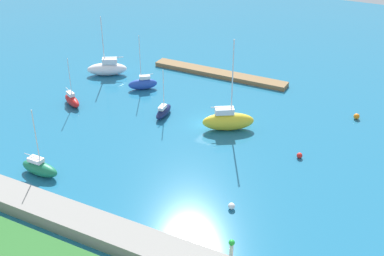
# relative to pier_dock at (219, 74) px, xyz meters

# --- Properties ---
(water) EXTENTS (160.00, 160.00, 0.00)m
(water) POSITION_rel_pier_dock_xyz_m (-5.89, 17.39, -0.38)
(water) COLOR #1E668C
(water) RESTS_ON ground
(pier_dock) EXTENTS (24.59, 2.65, 0.76)m
(pier_dock) POSITION_rel_pier_dock_xyz_m (0.00, 0.00, 0.00)
(pier_dock) COLOR olive
(pier_dock) RESTS_ON ground
(breakwater) EXTENTS (61.38, 3.85, 1.50)m
(breakwater) POSITION_rel_pier_dock_xyz_m (-5.89, 43.96, 0.37)
(breakwater) COLOR gray
(breakwater) RESTS_ON ground
(harbor_beacon) EXTENTS (0.56, 0.56, 3.73)m
(harbor_beacon) POSITION_rel_pier_dock_xyz_m (-21.36, 43.96, 3.28)
(harbor_beacon) COLOR silver
(harbor_beacon) RESTS_ON breakwater
(sailboat_white_far_north) EXTENTS (7.23, 5.75, 10.53)m
(sailboat_white_far_north) POSITION_rel_pier_dock_xyz_m (17.63, 8.77, 0.88)
(sailboat_white_far_north) COLOR white
(sailboat_white_far_north) RESTS_ON water
(sailboat_yellow_west_end) EXTENTS (7.37, 5.74, 13.35)m
(sailboat_yellow_west_end) POSITION_rel_pier_dock_xyz_m (-9.33, 17.31, 1.08)
(sailboat_yellow_west_end) COLOR yellow
(sailboat_yellow_west_end) RESTS_ON water
(sailboat_blue_lone_south) EXTENTS (4.66, 4.27, 9.29)m
(sailboat_blue_lone_south) POSITION_rel_pier_dock_xyz_m (8.81, 11.04, 0.64)
(sailboat_blue_lone_south) COLOR #2347B2
(sailboat_blue_lone_south) RESTS_ON water
(sailboat_green_east_end) EXTENTS (5.31, 1.85, 8.87)m
(sailboat_green_east_end) POSITION_rel_pier_dock_xyz_m (6.34, 38.27, 0.58)
(sailboat_green_east_end) COLOR #19724C
(sailboat_green_east_end) RESTS_ON water
(sailboat_navy_off_beacon) EXTENTS (1.91, 4.81, 7.26)m
(sailboat_navy_off_beacon) POSITION_rel_pier_dock_xyz_m (0.90, 17.83, 0.38)
(sailboat_navy_off_beacon) COLOR #141E4C
(sailboat_navy_off_beacon) RESTS_ON water
(sailboat_red_lone_north) EXTENTS (4.67, 3.36, 7.77)m
(sailboat_red_lone_north) POSITION_rel_pier_dock_xyz_m (15.33, 21.24, 0.49)
(sailboat_red_lone_north) COLOR red
(sailboat_red_lone_north) RESTS_ON water
(mooring_buoy_white) EXTENTS (0.77, 0.77, 0.77)m
(mooring_buoy_white) POSITION_rel_pier_dock_xyz_m (-17.08, 33.74, 0.01)
(mooring_buoy_white) COLOR white
(mooring_buoy_white) RESTS_ON water
(mooring_buoy_orange) EXTENTS (0.87, 0.87, 0.87)m
(mooring_buoy_orange) POSITION_rel_pier_dock_xyz_m (-24.86, 5.60, 0.06)
(mooring_buoy_orange) COLOR orange
(mooring_buoy_orange) RESTS_ON water
(mooring_buoy_red) EXTENTS (0.75, 0.75, 0.75)m
(mooring_buoy_red) POSITION_rel_pier_dock_xyz_m (-20.60, 19.99, -0.01)
(mooring_buoy_red) COLOR red
(mooring_buoy_red) RESTS_ON water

